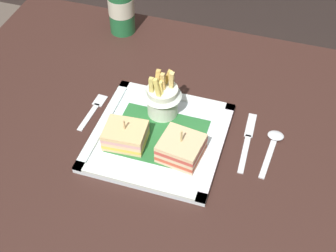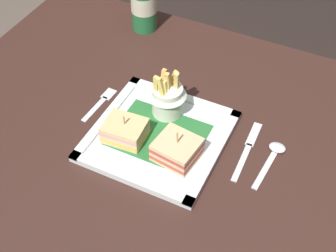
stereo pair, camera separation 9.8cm
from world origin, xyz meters
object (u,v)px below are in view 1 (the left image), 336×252
Objects in this scene: sandwich_half_right at (181,148)px; fries_cup at (162,96)px; square_plate at (159,137)px; sandwich_half_left at (125,136)px; fork at (93,110)px; dining_table at (176,183)px; beer_bottle at (121,0)px; spoon at (273,142)px; knife at (247,140)px.

fries_cup reaches higher than sandwich_half_right.
square_plate is 0.07m from sandwich_half_left.
square_plate reaches higher than fork.
sandwich_half_right is at bearing 0.00° from sandwich_half_left.
dining_table is 0.23m from fries_cup.
sandwich_half_left reaches higher than dining_table.
beer_bottle reaches higher than dining_table.
square_plate reaches higher than dining_table.
fries_cup reaches higher than fork.
square_plate is at bearing -165.60° from spoon.
sandwich_half_right is (0.02, -0.05, 0.19)m from dining_table.
spoon is at bearing 18.22° from sandwich_half_left.
fries_cup is at bearing 66.43° from sandwich_half_left.
fries_cup is at bearing 177.93° from spoon.
square_plate is 0.07m from sandwich_half_right.
sandwich_half_left is 0.97× the size of sandwich_half_right.
dining_table is 12.46× the size of sandwich_half_right.
square_plate is at bearing 148.43° from sandwich_half_right.
beer_bottle is (-0.16, 0.38, 0.06)m from sandwich_half_left.
sandwich_half_right is at bearing -65.89° from dining_table.
spoon reaches higher than fork.
sandwich_half_left is at bearing -148.43° from square_plate.
fork is 0.70× the size of knife.
sandwich_half_right is at bearing -31.57° from square_plate.
beer_bottle reaches higher than sandwich_half_left.
fries_cup is at bearing 175.36° from knife.
sandwich_half_left is 0.65× the size of spoon.
fries_cup reaches higher than dining_table.
beer_bottle reaches higher than knife.
beer_bottle is (-0.20, 0.28, 0.03)m from fries_cup.
sandwich_half_left reaches higher than square_plate.
fries_cup is 0.17m from fork.
square_plate is 2.32× the size of fries_cup.
dining_table is at bearing -164.86° from knife.
fork is 0.35m from knife.
fork is (-0.23, 0.07, -0.03)m from sandwich_half_right.
sandwich_half_right is 0.20m from spoon.
sandwich_half_left is 0.72× the size of fork.
spoon is at bearing 13.02° from dining_table.
fork is (-0.15, -0.03, -0.06)m from fries_cup.
fork is 0.90× the size of spoon.
sandwich_half_right is at bearing -54.22° from beer_bottle.
sandwich_half_left is 0.26m from knife.
square_plate reaches higher than knife.
sandwich_half_left reaches higher than fork.
square_plate is 1.98× the size of spoon.
square_plate is (-0.04, -0.01, 0.17)m from dining_table.
dining_table is 0.17m from square_plate.
square_plate is 0.24m from spoon.
sandwich_half_left reaches higher than spoon.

